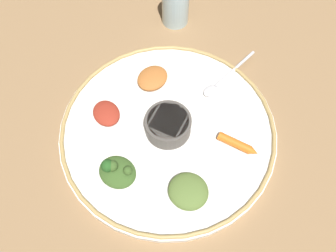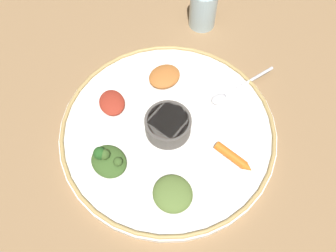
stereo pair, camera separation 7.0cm
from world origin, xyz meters
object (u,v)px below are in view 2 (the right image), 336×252
at_px(center_bowl, 168,125).
at_px(drinking_glass, 203,10).
at_px(carrot_near_spoon, 233,157).
at_px(greens_pile, 108,160).
at_px(spoon, 233,91).

xyz_separation_m(center_bowl, drinking_glass, (-0.22, 0.22, 0.01)).
bearing_deg(carrot_near_spoon, greens_pile, -117.56).
xyz_separation_m(spoon, drinking_glass, (-0.21, 0.06, 0.02)).
relative_size(center_bowl, spoon, 0.55).
xyz_separation_m(spoon, carrot_near_spoon, (0.13, -0.09, 0.00)).
relative_size(greens_pile, drinking_glass, 0.89).
height_order(spoon, carrot_near_spoon, carrot_near_spoon).
bearing_deg(drinking_glass, carrot_near_spoon, -23.30).
bearing_deg(center_bowl, greens_pile, -86.83).
distance_m(spoon, greens_pile, 0.30).
relative_size(center_bowl, carrot_near_spoon, 1.10).
bearing_deg(spoon, greens_pile, -86.53).
bearing_deg(greens_pile, drinking_glass, 122.87).
bearing_deg(drinking_glass, greens_pile, -57.13).
xyz_separation_m(spoon, greens_pile, (0.02, -0.30, 0.01)).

